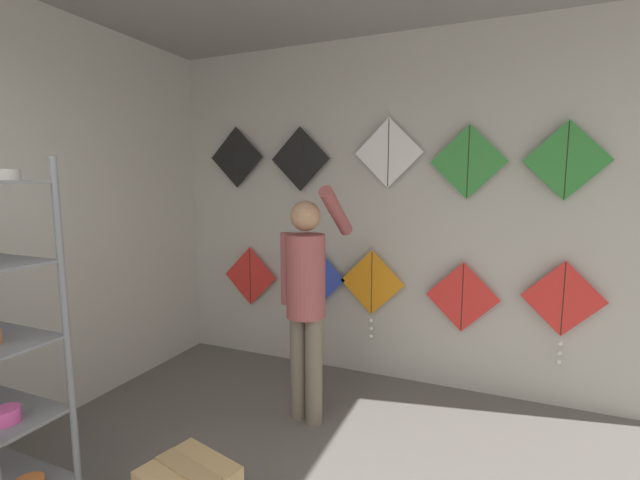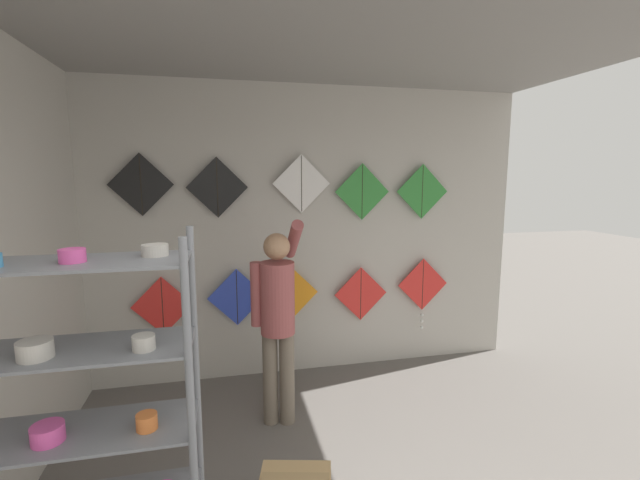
% 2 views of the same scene
% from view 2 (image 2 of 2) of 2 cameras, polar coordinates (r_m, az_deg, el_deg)
% --- Properties ---
extents(back_panel, '(4.60, 0.06, 2.80)m').
position_cam_2_polar(back_panel, '(4.17, -3.46, 0.94)').
color(back_panel, '#BCB7AD').
rests_on(back_panel, ground).
extents(ceiling_slab, '(4.60, 4.14, 0.04)m').
position_cam_2_polar(ceiling_slab, '(2.62, 3.07, 27.86)').
color(ceiling_slab, gray).
extents(shelf_rack, '(1.05, 0.35, 1.75)m').
position_cam_2_polar(shelf_rack, '(2.04, -31.86, -21.88)').
color(shelf_rack, slate).
rests_on(shelf_rack, ground).
extents(shopkeeper, '(0.40, 0.53, 1.63)m').
position_cam_2_polar(shopkeeper, '(3.36, -5.69, -9.43)').
color(shopkeeper, '#726656').
rests_on(shopkeeper, ground).
extents(kite_0, '(0.55, 0.01, 0.55)m').
position_cam_2_polar(kite_0, '(4.20, -20.26, -8.25)').
color(kite_0, red).
extents(kite_1, '(0.55, 0.01, 0.55)m').
position_cam_2_polar(kite_1, '(4.15, -11.02, -7.49)').
color(kite_1, blue).
extents(kite_2, '(0.55, 0.04, 0.76)m').
position_cam_2_polar(kite_2, '(4.20, -3.99, -7.63)').
color(kite_2, orange).
extents(kite_3, '(0.55, 0.01, 0.55)m').
position_cam_2_polar(kite_3, '(4.37, 5.45, -7.15)').
color(kite_3, red).
extents(kite_4, '(0.55, 0.04, 0.76)m').
position_cam_2_polar(kite_4, '(4.61, 13.52, -6.25)').
color(kite_4, red).
extents(kite_5, '(0.55, 0.01, 0.55)m').
position_cam_2_polar(kite_5, '(4.05, -22.78, 6.83)').
color(kite_5, black).
extents(kite_6, '(0.55, 0.01, 0.55)m').
position_cam_2_polar(kite_6, '(3.99, -13.54, 6.83)').
color(kite_6, black).
extents(kite_7, '(0.55, 0.01, 0.55)m').
position_cam_2_polar(kite_7, '(4.06, -2.49, 7.52)').
color(kite_7, white).
extents(kite_8, '(0.55, 0.01, 0.55)m').
position_cam_2_polar(kite_8, '(4.21, 5.65, 6.41)').
color(kite_8, '#338C38').
extents(kite_9, '(0.55, 0.01, 0.55)m').
position_cam_2_polar(kite_9, '(4.45, 13.48, 6.30)').
color(kite_9, '#338C38').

